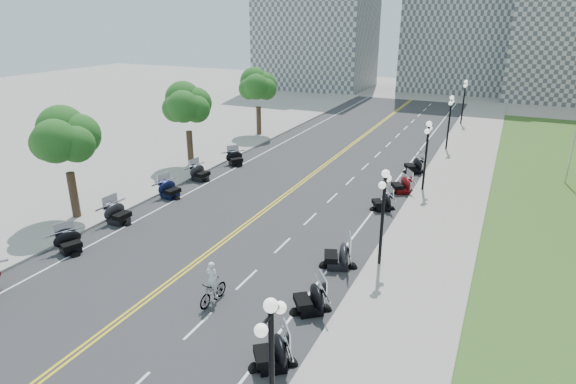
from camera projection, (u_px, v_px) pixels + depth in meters
The scene contains 46 objects.
ground at pixel (191, 266), 24.28m from camera, with size 160.00×160.00×0.00m, color gray.
road at pixel (278, 200), 32.79m from camera, with size 16.00×90.00×0.01m, color #333335.
centerline_yellow_a at pixel (276, 200), 32.83m from camera, with size 0.12×90.00×0.00m, color yellow.
centerline_yellow_b at pixel (280, 201), 32.74m from camera, with size 0.12×90.00×0.00m, color yellow.
edge_line_north at pixel (369, 216), 30.26m from camera, with size 0.12×90.00×0.00m, color white.
edge_line_south at pixel (200, 187), 35.31m from camera, with size 0.12×90.00×0.00m, color white.
lane_dash_5 at pixel (198, 326), 19.62m from camera, with size 0.12×2.00×0.00m, color white.
lane_dash_6 at pixel (247, 279), 23.02m from camera, with size 0.12×2.00×0.00m, color white.
lane_dash_7 at pixel (283, 245), 26.42m from camera, with size 0.12×2.00×0.00m, color white.
lane_dash_8 at pixel (310, 219), 29.82m from camera, with size 0.12×2.00×0.00m, color white.
lane_dash_9 at pixel (332, 198), 33.23m from camera, with size 0.12×2.00×0.00m, color white.
lane_dash_10 at pixel (350, 181), 36.63m from camera, with size 0.12×2.00×0.00m, color white.
lane_dash_11 at pixel (365, 167), 40.03m from camera, with size 0.12×2.00×0.00m, color white.
lane_dash_12 at pixel (378, 155), 43.43m from camera, with size 0.12×2.00×0.00m, color white.
lane_dash_13 at pixel (388, 144), 46.84m from camera, with size 0.12×2.00×0.00m, color white.
lane_dash_14 at pixel (398, 136), 50.24m from camera, with size 0.12×2.00×0.00m, color white.
lane_dash_15 at pixel (406, 128), 53.64m from camera, with size 0.12×2.00×0.00m, color white.
lane_dash_16 at pixel (413, 121), 57.04m from camera, with size 0.12×2.00×0.00m, color white.
lane_dash_17 at pixel (419, 115), 60.45m from camera, with size 0.12×2.00×0.00m, color white.
lane_dash_18 at pixel (425, 110), 63.85m from camera, with size 0.12×2.00×0.00m, color white.
lane_dash_19 at pixel (430, 105), 67.25m from camera, with size 0.12×2.00×0.00m, color white.
sidewalk_north at pixel (436, 226), 28.63m from camera, with size 5.00×90.00×0.15m, color #9E9991.
sidewalk_south at pixel (155, 179), 36.90m from camera, with size 5.00×90.00×0.15m, color #9E9991.
lawn at pixel (561, 200), 32.68m from camera, with size 9.00×60.00×0.10m, color #356023.
distant_block_a at pixel (317, 7), 79.59m from camera, with size 18.00×14.00×26.00m, color gray.
street_lamp_1 at pixel (272, 377), 13.19m from camera, with size 0.50×1.20×4.90m, color black, non-canonical shape.
street_lamp_2 at pixel (382, 219), 23.39m from camera, with size 0.50×1.20×4.90m, color black, non-canonical shape.
street_lamp_3 at pixel (426, 156), 33.60m from camera, with size 0.50×1.20×4.90m, color black, non-canonical shape.
street_lamp_4 at pixel (449, 123), 43.81m from camera, with size 0.50×1.20×4.90m, color black, non-canonical shape.
street_lamp_5 at pixel (463, 102), 54.02m from camera, with size 0.50×1.20×4.90m, color black, non-canonical shape.
tree_2 at pixel (65, 144), 28.27m from camera, with size 4.80×4.80×9.20m, color #235619, non-canonical shape.
tree_3 at pixel (187, 110), 38.48m from camera, with size 4.80×4.80×9.20m, color #235619, non-canonical shape.
tree_4 at pixel (258, 90), 48.69m from camera, with size 4.80×4.80×9.20m, color #235619, non-canonical shape.
motorcycle_n_4 at pixel (272, 352), 17.10m from camera, with size 1.93×1.93×1.35m, color black, non-canonical shape.
motorcycle_n_5 at pixel (310, 298), 20.31m from camera, with size 1.96×1.96×1.37m, color black, non-canonical shape.
motorcycle_n_6 at pixel (338, 254), 23.93m from camera, with size 2.05×2.05×1.44m, color black, non-canonical shape.
motorcycle_n_8 at pixel (382, 201), 31.01m from camera, with size 1.81×1.81×1.27m, color black, non-canonical shape.
motorcycle_n_9 at pixel (402, 184), 33.97m from camera, with size 1.91×1.91×1.34m, color #590A0C, non-canonical shape.
motorcycle_n_10 at pixel (414, 165), 38.25m from camera, with size 1.96×1.96×1.38m, color black, non-canonical shape.
motorcycle_s_5 at pixel (69, 241), 25.46m from camera, with size 1.83×1.83×1.28m, color black, non-canonical shape.
motorcycle_s_6 at pixel (118, 212), 29.03m from camera, with size 1.98×1.98×1.38m, color black, non-canonical shape.
motorcycle_s_7 at pixel (170, 188), 33.10m from camera, with size 1.90×1.90×1.33m, color black, non-canonical shape.
motorcycle_s_8 at pixel (200, 172), 36.55m from camera, with size 1.91×1.91×1.34m, color black, non-canonical shape.
motorcycle_s_9 at pixel (235, 158), 40.27m from camera, with size 1.84×1.84×1.29m, color black, non-canonical shape.
bicycle at pixel (213, 292), 21.01m from camera, with size 0.52×1.84×1.11m, color #A51414.
cyclist_rider at pixel (211, 264), 20.52m from camera, with size 0.61×0.40×1.67m, color silver.
Camera 1 is at (13.46, -17.42, 11.95)m, focal length 30.00 mm.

